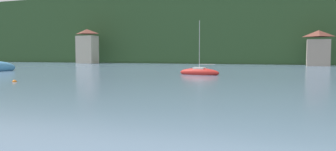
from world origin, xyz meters
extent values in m
cube|color=#2D4C28|center=(0.00, 142.97, 10.28)|extent=(352.00, 67.39, 20.57)
cube|color=#BCB29E|center=(-48.04, 103.19, 3.90)|extent=(5.26, 3.84, 7.80)
pyramid|color=brown|center=(-48.04, 103.19, 9.04)|extent=(5.52, 4.03, 1.34)
cube|color=gray|center=(12.01, 103.30, 2.90)|extent=(4.64, 4.06, 5.80)
pyramid|color=brown|center=(12.01, 103.30, 7.12)|extent=(4.88, 4.26, 1.42)
ellipsoid|color=red|center=(-4.10, 63.22, 0.25)|extent=(5.39, 2.33, 1.13)
cylinder|color=#B7B7BC|center=(-4.10, 63.22, 3.60)|extent=(0.06, 0.06, 6.08)
cylinder|color=#ADADB2|center=(-3.07, 63.05, 1.29)|extent=(2.07, 0.41, 0.06)
cube|color=silver|center=(-4.10, 63.22, 0.74)|extent=(1.54, 1.10, 0.35)
sphere|color=orange|center=(-17.00, 46.95, 0.00)|extent=(0.38, 0.38, 0.38)
camera|label=1|loc=(6.50, 24.36, 2.47)|focal=34.79mm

